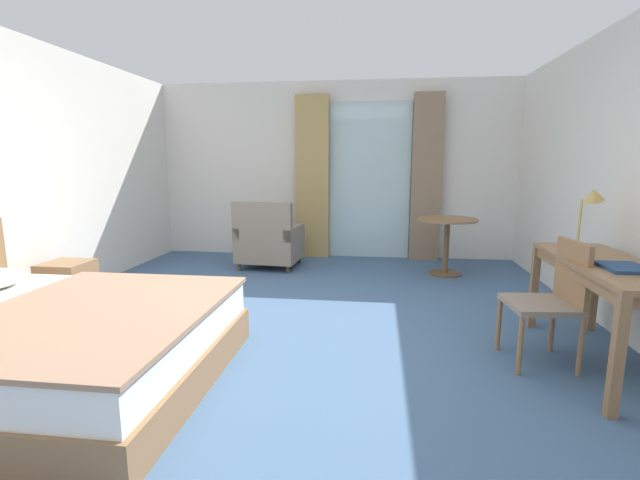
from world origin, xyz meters
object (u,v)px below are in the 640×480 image
object	(u,v)px
desk_lamp	(591,202)
closed_book	(625,268)
armchair_by_window	(269,242)
round_cafe_table	(447,233)
bed	(37,342)
nightstand	(68,286)
desk_chair	(552,296)
writing_desk	(608,275)

from	to	relation	value
desk_lamp	closed_book	bearing A→B (deg)	-98.07
armchair_by_window	round_cafe_table	bearing A→B (deg)	-1.77
bed	round_cafe_table	size ratio (longest dim) A/B	3.03
bed	desk_lamp	world-z (taller)	desk_lamp
nightstand	desk_chair	distance (m)	4.28
bed	armchair_by_window	size ratio (longest dim) A/B	2.45
bed	writing_desk	bearing A→B (deg)	10.99
writing_desk	armchair_by_window	size ratio (longest dim) A/B	1.61
closed_book	writing_desk	bearing A→B (deg)	85.93
desk_chair	round_cafe_table	size ratio (longest dim) A/B	1.20
desk_lamp	armchair_by_window	size ratio (longest dim) A/B	0.54
writing_desk	desk_lamp	distance (m)	0.73
desk_chair	armchair_by_window	distance (m)	3.75
bed	round_cafe_table	distance (m)	4.48
bed	writing_desk	size ratio (longest dim) A/B	1.52
writing_desk	desk_chair	bearing A→B (deg)	-178.10
desk_lamp	closed_book	world-z (taller)	desk_lamp
nightstand	writing_desk	distance (m)	4.64
desk_chair	desk_lamp	world-z (taller)	desk_lamp
writing_desk	armchair_by_window	distance (m)	4.01
nightstand	desk_chair	world-z (taller)	desk_chair
closed_book	armchair_by_window	distance (m)	4.15
nightstand	desk_chair	bearing A→B (deg)	-8.24
round_cafe_table	armchair_by_window	bearing A→B (deg)	178.23
nightstand	bed	bearing A→B (deg)	-59.26
nightstand	round_cafe_table	bearing A→B (deg)	26.13
desk_chair	round_cafe_table	xyz separation A→B (m)	(-0.36, 2.51, 0.05)
round_cafe_table	bed	bearing A→B (deg)	-133.57
nightstand	closed_book	xyz separation A→B (m)	(4.57, -0.82, 0.53)
desk_lamp	armchair_by_window	distance (m)	3.82
nightstand	writing_desk	world-z (taller)	writing_desk
nightstand	armchair_by_window	world-z (taller)	armchair_by_window
bed	desk_lamp	xyz separation A→B (m)	(3.88, 1.29, 0.85)
writing_desk	desk_chair	xyz separation A→B (m)	(-0.35, -0.01, -0.16)
closed_book	bed	bearing A→B (deg)	-172.10
bed	closed_book	xyz separation A→B (m)	(3.77, 0.52, 0.50)
writing_desk	nightstand	bearing A→B (deg)	172.53
desk_chair	desk_lamp	size ratio (longest dim) A/B	1.79
desk_chair	bed	bearing A→B (deg)	-168.10
bed	nightstand	xyz separation A→B (m)	(-0.80, 1.34, -0.03)
closed_book	round_cafe_table	world-z (taller)	closed_book
desk_lamp	armchair_by_window	xyz separation A→B (m)	(-3.16, 2.02, -0.77)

